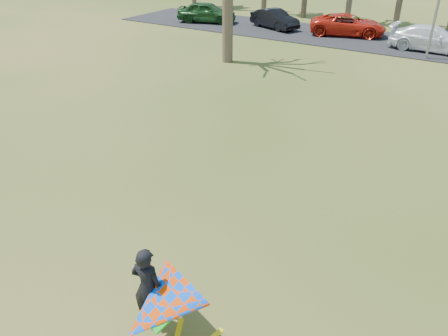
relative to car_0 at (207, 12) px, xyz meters
The scene contains 7 objects.
ground 28.95m from the car_0, 56.89° to the right, with size 100.00×100.00×0.00m, color #254C10.
parking_strip 15.85m from the car_0, ahead, with size 46.00×7.00×0.06m, color black.
car_0 is the anchor object (origin of this frame).
car_1 5.92m from the car_0, ahead, with size 1.51×4.34×1.43m, color black.
car_2 11.66m from the car_0, ahead, with size 2.50×5.43×1.51m, color red.
car_3 17.65m from the car_0, ahead, with size 2.13×5.25×1.52m, color white.
kite_flyer 32.17m from the car_0, 57.33° to the right, with size 2.13×2.39×2.04m.
Camera 1 is at (5.81, -7.16, 7.11)m, focal length 35.00 mm.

